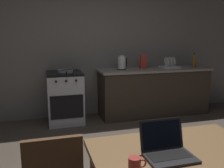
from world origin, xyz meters
name	(u,v)px	position (x,y,z in m)	size (l,w,h in m)	color
back_wall	(103,46)	(0.30, 2.38, 1.32)	(6.40, 0.10, 2.65)	slate
kitchen_counter	(154,91)	(1.22, 2.03, 0.45)	(2.16, 0.64, 0.90)	#382D23
stove_oven	(65,97)	(-0.48, 2.03, 0.45)	(0.60, 0.62, 0.90)	#B7BABF
dining_table	(183,165)	(0.04, -0.92, 0.67)	(1.21, 0.91, 0.74)	brown
laptop	(167,150)	(-0.07, -0.89, 0.78)	(0.32, 0.28, 0.22)	#232326
electric_kettle	(122,63)	(0.56, 2.03, 1.02)	(0.17, 0.15, 0.26)	black
bottle	(194,61)	(2.04, 1.98, 1.03)	(0.07, 0.07, 0.28)	#8C601E
frying_pan	(65,71)	(-0.46, 2.00, 0.92)	(0.27, 0.45, 0.05)	gray
coffee_mug	(135,165)	(-0.36, -1.03, 0.79)	(0.11, 0.07, 0.10)	#9E2D28
cereal_box	(144,62)	(1.00, 2.05, 1.03)	(0.13, 0.05, 0.27)	#B2382D
dish_rack	(170,65)	(1.54, 2.03, 0.95)	(0.34, 0.26, 0.21)	silver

